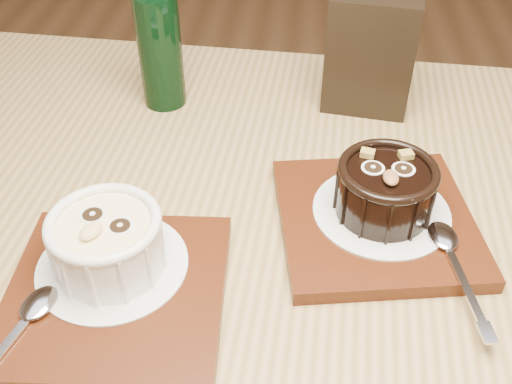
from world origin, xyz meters
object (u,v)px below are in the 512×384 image
Objects in this scene: tray_right at (376,221)px; condiment_stand at (370,53)px; table at (263,324)px; tray_left at (116,294)px; green_bottle at (160,46)px; ramekin_dark at (386,187)px; ramekin_white at (107,240)px.

tray_right is 1.29× the size of condiment_stand.
condiment_stand is (0.10, 0.27, 0.16)m from table.
tray_left is 0.32m from green_bottle.
table is 0.34m from green_bottle.
ramekin_dark is 0.21m from condiment_stand.
table is 6.95× the size of tray_left.
condiment_stand reaches higher than ramekin_white.
ramekin_dark is at bearing -38.80° from green_bottle.
tray_left is 1.00× the size of tray_right.
tray_right is (0.10, 0.05, 0.10)m from table.
tray_left is 1.29× the size of condiment_stand.
green_bottle is (-0.25, 0.20, 0.03)m from ramekin_dark.
ramekin_dark reaches higher than tray_right.
condiment_stand is at bearing 75.79° from ramekin_white.
table is 8.94× the size of condiment_stand.
table is 0.15m from tray_right.
green_bottle reaches higher than condiment_stand.
green_bottle reaches higher than ramekin_white.
ramekin_dark is (0.24, 0.09, -0.00)m from ramekin_white.
green_bottle is (-0.01, 0.29, 0.03)m from ramekin_white.
ramekin_white is (-0.01, 0.02, 0.04)m from tray_left.
green_bottle is at bearing -177.21° from condiment_stand.
ramekin_dark is at bearing 47.87° from tray_right.
ramekin_white is at bearing -160.41° from ramekin_dark.
ramekin_dark is at bearing -88.96° from condiment_stand.
ramekin_white is 1.03× the size of ramekin_dark.
tray_left is 1.95× the size of ramekin_dark.
ramekin_white is 0.53× the size of tray_right.
tray_right is 0.33m from green_bottle.
ramekin_dark is (0.23, 0.11, 0.04)m from tray_left.
tray_left is 0.26m from ramekin_dark.
ramekin_dark is (0.00, 0.01, 0.04)m from tray_right.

